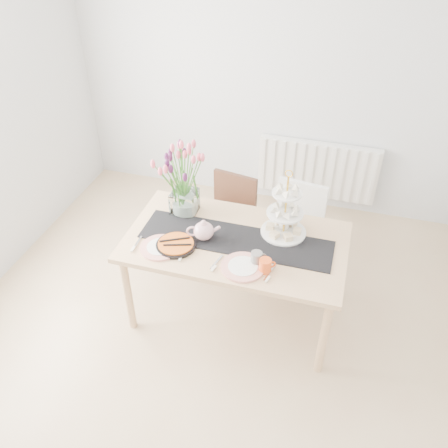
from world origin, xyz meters
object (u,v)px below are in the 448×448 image
(plate_left, at_px, (160,247))
(cake_stand, at_px, (285,218))
(chair_brown, at_px, (230,213))
(mug_orange, at_px, (265,266))
(cream_jug, at_px, (284,226))
(tulip_vase, at_px, (183,170))
(mug_grey, at_px, (256,258))
(plate_right, at_px, (243,267))
(chair_white, at_px, (296,225))
(dining_table, at_px, (236,248))
(tart_tin, at_px, (176,245))
(radiator, at_px, (317,170))
(teapot, at_px, (204,231))

(plate_left, bearing_deg, cake_stand, 26.98)
(chair_brown, relative_size, cake_stand, 1.66)
(mug_orange, bearing_deg, cream_jug, 56.19)
(tulip_vase, xyz_separation_m, mug_grey, (0.67, -0.43, -0.33))
(chair_brown, height_order, plate_right, chair_brown)
(tulip_vase, relative_size, plate_right, 2.28)
(chair_white, bearing_deg, cream_jug, -87.82)
(plate_right, bearing_deg, dining_table, 114.16)
(tart_tin, bearing_deg, tulip_vase, 101.11)
(radiator, xyz_separation_m, plate_right, (-0.29, -1.94, 0.31))
(chair_white, xyz_separation_m, plate_left, (-0.85, -0.88, 0.27))
(cream_jug, distance_m, tart_tin, 0.81)
(tart_tin, relative_size, plate_left, 0.99)
(radiator, relative_size, cream_jug, 14.99)
(radiator, bearing_deg, mug_orange, -94.05)
(chair_brown, relative_size, plate_left, 2.82)
(cake_stand, xyz_separation_m, mug_grey, (-0.12, -0.37, -0.09))
(chair_white, relative_size, tulip_vase, 1.23)
(cake_stand, xyz_separation_m, cream_jug, (-0.01, 0.04, -0.10))
(mug_orange, bearing_deg, cake_stand, 55.06)
(chair_brown, xyz_separation_m, tulip_vase, (-0.24, -0.45, 0.66))
(dining_table, bearing_deg, chair_white, 60.94)
(radiator, height_order, tart_tin, tart_tin)
(chair_brown, distance_m, tulip_vase, 0.83)
(chair_brown, bearing_deg, mug_grey, -53.33)
(tulip_vase, bearing_deg, dining_table, -25.19)
(teapot, xyz_separation_m, plate_left, (-0.26, -0.19, -0.07))
(teapot, distance_m, mug_orange, 0.54)
(tulip_vase, relative_size, mug_orange, 6.99)
(chair_brown, xyz_separation_m, plate_right, (0.35, -0.94, 0.29))
(dining_table, relative_size, chair_white, 1.89)
(radiator, height_order, teapot, teapot)
(tart_tin, height_order, mug_grey, mug_grey)
(dining_table, bearing_deg, tart_tin, -153.61)
(cake_stand, bearing_deg, teapot, -157.53)
(chair_brown, xyz_separation_m, cream_jug, (0.54, -0.46, 0.32))
(radiator, bearing_deg, tulip_vase, -121.35)
(plate_left, bearing_deg, tart_tin, 25.58)
(tart_tin, bearing_deg, mug_grey, -1.08)
(cake_stand, bearing_deg, chair_brown, 137.65)
(tulip_vase, bearing_deg, teapot, -48.39)
(cream_jug, bearing_deg, tart_tin, -153.37)
(dining_table, relative_size, mug_grey, 17.10)
(teapot, relative_size, tart_tin, 0.83)
(plate_left, bearing_deg, plate_right, -3.10)
(mug_orange, relative_size, plate_right, 0.33)
(cake_stand, bearing_deg, plate_right, -113.49)
(radiator, relative_size, teapot, 5.06)
(cake_stand, distance_m, plate_right, 0.50)
(teapot, bearing_deg, plate_left, -163.97)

